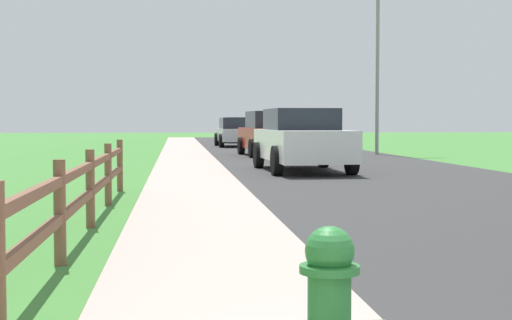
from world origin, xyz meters
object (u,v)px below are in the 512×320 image
at_px(parked_car_red, 271,134).
at_px(parked_car_beige, 238,130).
at_px(parked_suv_white, 302,140).
at_px(street_lamp, 380,46).
at_px(parked_car_silver, 238,132).

relative_size(parked_car_red, parked_car_beige, 1.06).
xyz_separation_m(parked_suv_white, parked_car_red, (0.27, 8.88, 0.01)).
xyz_separation_m(parked_car_red, street_lamp, (4.34, 0.76, 3.37)).
relative_size(parked_car_beige, street_lamp, 0.60).
bearing_deg(parked_car_red, parked_car_silver, 92.16).
height_order(parked_car_beige, street_lamp, street_lamp).
bearing_deg(parked_car_red, street_lamp, 9.86).
xyz_separation_m(parked_car_silver, street_lamp, (4.75, -9.97, 3.46)).
bearing_deg(parked_car_beige, parked_car_red, -90.70).
bearing_deg(parked_car_silver, street_lamp, -64.54).
bearing_deg(parked_suv_white, parked_car_silver, 90.38).
bearing_deg(parked_car_silver, parked_car_red, -87.84).
height_order(parked_suv_white, parked_car_beige, parked_suv_white).
bearing_deg(street_lamp, parked_car_silver, 115.46).
distance_m(parked_car_red, parked_car_beige, 18.44).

